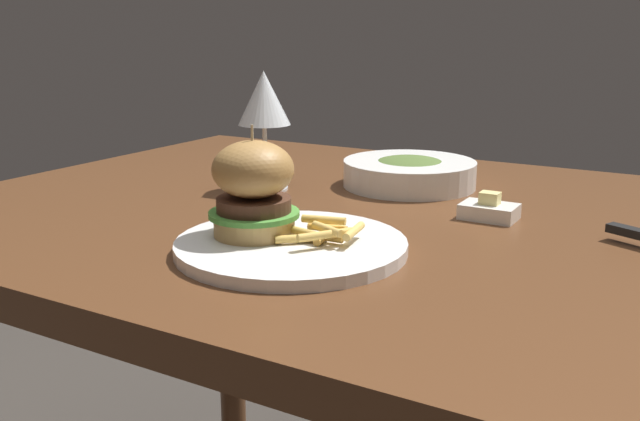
{
  "coord_description": "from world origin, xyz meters",
  "views": [
    {
      "loc": [
        0.44,
        -0.85,
        0.99
      ],
      "look_at": [
        0.05,
        -0.18,
        0.78
      ],
      "focal_mm": 40.0,
      "sensor_mm": 36.0,
      "label": 1
    }
  ],
  "objects_px": {
    "main_plate": "(291,246)",
    "soup_bowl": "(409,172)",
    "butter_dish": "(489,210)",
    "burger_sandwich": "(253,188)",
    "wine_glass": "(264,102)"
  },
  "relations": [
    {
      "from": "wine_glass",
      "to": "butter_dish",
      "type": "xyz_separation_m",
      "value": [
        0.35,
        0.0,
        -0.12
      ]
    },
    {
      "from": "burger_sandwich",
      "to": "wine_glass",
      "type": "height_order",
      "value": "wine_glass"
    },
    {
      "from": "butter_dish",
      "to": "soup_bowl",
      "type": "relative_size",
      "value": 0.34
    },
    {
      "from": "wine_glass",
      "to": "soup_bowl",
      "type": "relative_size",
      "value": 0.87
    },
    {
      "from": "burger_sandwich",
      "to": "soup_bowl",
      "type": "bearing_deg",
      "value": 85.73
    },
    {
      "from": "burger_sandwich",
      "to": "wine_glass",
      "type": "distance_m",
      "value": 0.3
    },
    {
      "from": "butter_dish",
      "to": "soup_bowl",
      "type": "distance_m",
      "value": 0.21
    },
    {
      "from": "main_plate",
      "to": "wine_glass",
      "type": "bearing_deg",
      "value": 129.6
    },
    {
      "from": "butter_dish",
      "to": "main_plate",
      "type": "bearing_deg",
      "value": -120.91
    },
    {
      "from": "main_plate",
      "to": "soup_bowl",
      "type": "xyz_separation_m",
      "value": [
        -0.02,
        0.38,
        0.02
      ]
    },
    {
      "from": "main_plate",
      "to": "burger_sandwich",
      "type": "bearing_deg",
      "value": -175.62
    },
    {
      "from": "butter_dish",
      "to": "soup_bowl",
      "type": "bearing_deg",
      "value": 142.89
    },
    {
      "from": "wine_glass",
      "to": "soup_bowl",
      "type": "distance_m",
      "value": 0.25
    },
    {
      "from": "main_plate",
      "to": "burger_sandwich",
      "type": "xyz_separation_m",
      "value": [
        -0.05,
        -0.0,
        0.06
      ]
    },
    {
      "from": "main_plate",
      "to": "soup_bowl",
      "type": "height_order",
      "value": "soup_bowl"
    }
  ]
}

